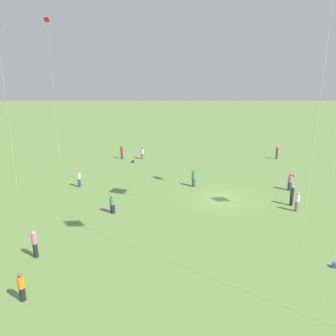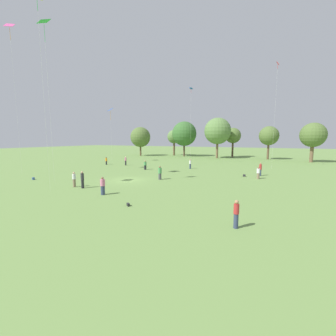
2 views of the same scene
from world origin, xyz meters
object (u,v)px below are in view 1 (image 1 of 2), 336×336
at_px(person_4, 277,153).
at_px(person_5, 290,182).
at_px(picnic_bag_0, 293,176).
at_px(person_9, 22,287).
at_px(person_3, 122,152).
at_px(person_2, 297,202).
at_px(person_0, 292,195).
at_px(picnic_bag_1, 133,161).
at_px(person_6, 142,153).
at_px(person_8, 112,204).
at_px(kite_3, 48,34).
at_px(picnic_bag_2, 335,265).
at_px(person_10, 79,179).
at_px(person_7, 35,244).
at_px(person_1, 194,178).

relative_size(person_4, person_5, 1.00).
bearing_deg(picnic_bag_0, person_9, 134.48).
bearing_deg(person_3, person_2, 59.11).
xyz_separation_m(person_0, picnic_bag_1, (14.70, 15.55, -0.80)).
xyz_separation_m(person_3, person_6, (-0.06, -2.83, -0.17)).
relative_size(person_6, picnic_bag_0, 3.83).
bearing_deg(person_0, person_5, 25.40).
relative_size(person_6, person_8, 1.01).
xyz_separation_m(kite_3, picnic_bag_0, (-9.65, -29.51, -16.04)).
relative_size(person_0, picnic_bag_2, 5.25).
height_order(person_0, picnic_bag_0, person_0).
relative_size(person_4, person_10, 1.01).
xyz_separation_m(person_9, person_10, (17.65, 1.76, 0.06)).
distance_m(person_0, person_7, 21.06).
relative_size(person_5, person_7, 0.97).
distance_m(person_0, person_5, 4.16).
height_order(person_2, person_6, person_2).
distance_m(person_5, picnic_bag_1, 19.95).
relative_size(person_6, picnic_bag_2, 4.55).
bearing_deg(person_9, picnic_bag_2, -98.65).
bearing_deg(picnic_bag_2, person_2, -5.63).
bearing_deg(kite_3, person_6, -138.27).
height_order(person_6, person_10, person_10).
bearing_deg(person_9, person_10, -12.82).
height_order(person_10, picnic_bag_0, person_10).
height_order(person_7, picnic_bag_2, person_7).
bearing_deg(picnic_bag_2, picnic_bag_0, -12.60).
distance_m(person_5, person_8, 17.68).
bearing_deg(person_5, picnic_bag_2, -24.16).
xyz_separation_m(person_10, picnic_bag_1, (9.80, -4.47, -0.72)).
bearing_deg(person_2, person_8, -152.81).
height_order(person_9, picnic_bag_0, person_9).
distance_m(person_4, person_10, 26.79).
distance_m(person_3, picnic_bag_0, 22.10).
bearing_deg(kite_3, person_3, -139.88).
distance_m(person_10, picnic_bag_0, 23.45).
relative_size(person_1, person_5, 1.03).
bearing_deg(person_0, person_6, 83.88).
bearing_deg(picnic_bag_1, person_2, -135.86).
distance_m(picnic_bag_0, picnic_bag_2, 18.46).
height_order(person_3, picnic_bag_2, person_3).
height_order(person_1, person_10, person_1).
distance_m(person_6, picnic_bag_0, 19.49).
bearing_deg(picnic_bag_2, person_0, -5.06).
bearing_deg(person_9, picnic_bag_0, -64.03).
xyz_separation_m(kite_3, picnic_bag_2, (-27.67, -25.49, -16.00)).
relative_size(person_0, picnic_bag_1, 4.83).
relative_size(person_8, picnic_bag_1, 4.17).
height_order(person_6, person_9, person_6).
height_order(person_8, person_9, person_8).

